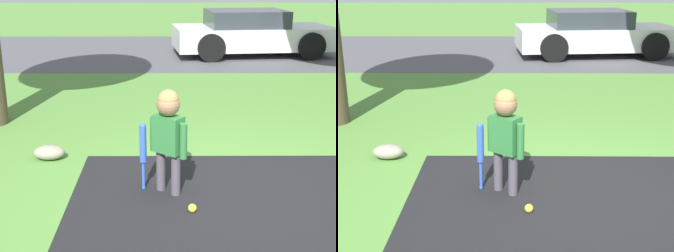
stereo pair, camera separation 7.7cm
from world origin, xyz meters
TOP-DOWN VIEW (x-y plane):
  - ground_plane at (0.00, 0.00)m, footprint 60.00×60.00m
  - street_strip at (0.00, 8.76)m, footprint 40.00×6.00m
  - child at (-0.67, 0.06)m, footprint 0.35×0.30m
  - baseball_bat at (-0.92, 0.12)m, footprint 0.07×0.07m
  - sports_ball at (-0.45, -0.35)m, footprint 0.08×0.08m
  - parked_car at (1.51, 8.09)m, footprint 4.17×2.28m
  - edging_rock at (-2.05, 0.92)m, footprint 0.36×0.25m

SIDE VIEW (x-z plane):
  - ground_plane at x=0.00m, z-range 0.00..0.00m
  - street_strip at x=0.00m, z-range 0.00..0.01m
  - sports_ball at x=-0.45m, z-range 0.00..0.08m
  - edging_rock at x=-2.05m, z-range 0.00..0.17m
  - baseball_bat at x=-0.92m, z-range 0.10..0.80m
  - parked_car at x=1.51m, z-range -0.01..1.14m
  - child at x=-0.67m, z-range 0.15..1.20m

